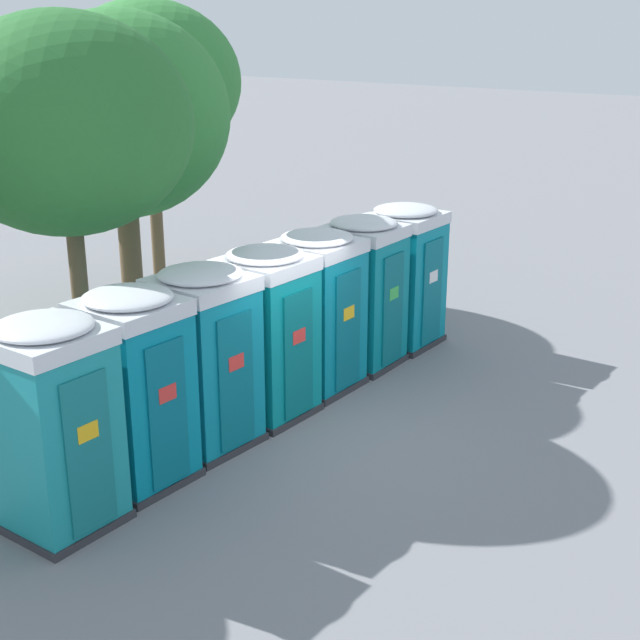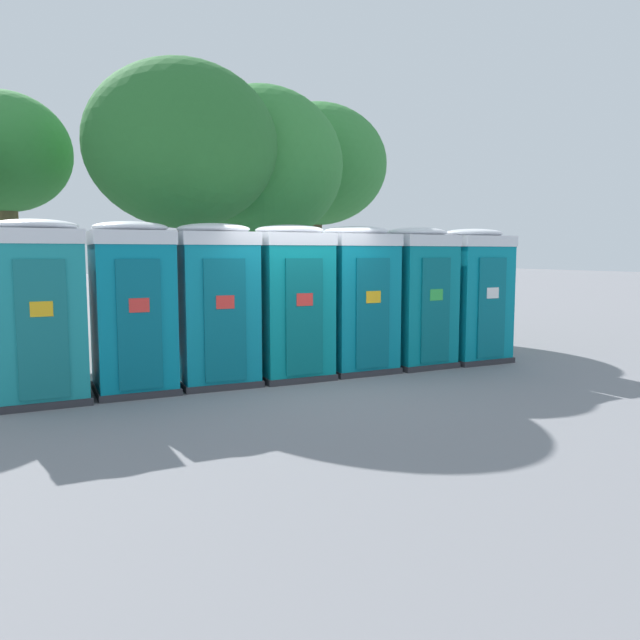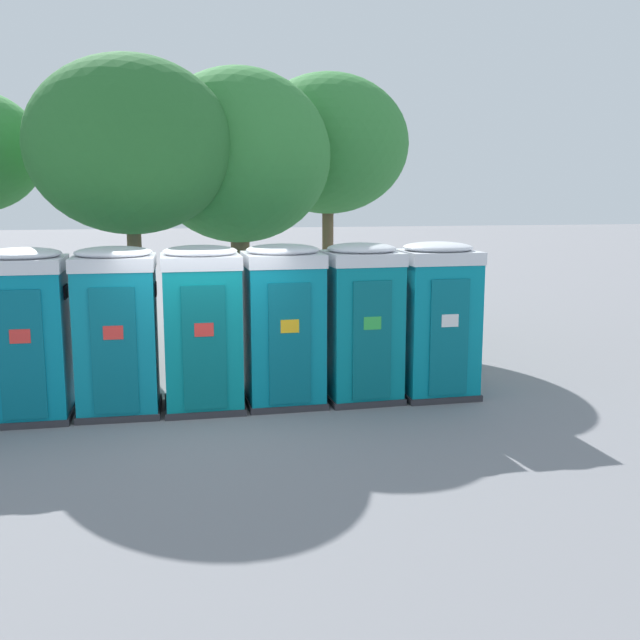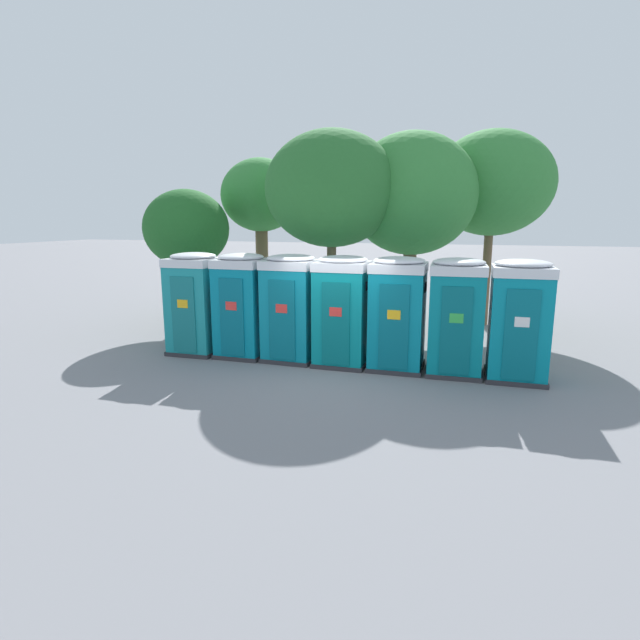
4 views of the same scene
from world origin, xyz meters
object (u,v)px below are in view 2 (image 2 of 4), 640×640
object	(u,v)px
portapotty_4	(356,299)
street_tree_1	(261,167)
street_tree_4	(182,146)
portapotty_5	(416,297)
portapotty_6	(471,295)
portapotty_1	(133,307)
street_tree_0	(4,156)
portapotty_0	(40,311)
portapotty_3	(290,301)
portapotty_2	(215,304)
street_tree_3	(317,165)

from	to	relation	value
portapotty_4	street_tree_1	distance (m)	4.85
street_tree_1	street_tree_4	size ratio (longest dim) A/B	1.01
portapotty_5	portapotty_6	bearing A→B (deg)	-0.86
portapotty_1	portapotty_6	world-z (taller)	same
street_tree_1	street_tree_4	xyz separation A→B (m)	(-2.07, -1.19, 0.12)
portapotty_1	street_tree_0	world-z (taller)	street_tree_0
portapotty_5	street_tree_0	size ratio (longest dim) A/B	0.47
portapotty_0	portapotty_3	bearing A→B (deg)	0.81
portapotty_1	street_tree_1	world-z (taller)	street_tree_1
portapotty_3	portapotty_2	bearing A→B (deg)	178.32
portapotty_2	portapotty_3	distance (m)	1.27
street_tree_4	street_tree_0	bearing A→B (deg)	144.62
portapotty_1	portapotty_4	size ratio (longest dim) A/B	1.00
portapotty_6	street_tree_1	bearing A→B (deg)	124.88
portapotty_6	street_tree_4	xyz separation A→B (m)	(-4.87, 2.82, 2.87)
portapotty_6	street_tree_3	xyz separation A→B (m)	(-0.57, 5.70, 3.12)
portapotty_2	street_tree_0	size ratio (longest dim) A/B	0.47
street_tree_4	portapotty_5	bearing A→B (deg)	-37.88
portapotty_2	street_tree_3	xyz separation A→B (m)	(4.49, 5.68, 3.12)
portapotty_6	street_tree_3	bearing A→B (deg)	95.74
portapotty_6	street_tree_3	size ratio (longest dim) A/B	0.42
portapotty_6	portapotty_3	bearing A→B (deg)	-179.78
street_tree_3	street_tree_4	size ratio (longest dim) A/B	1.04
portapotty_3	portapotty_5	xyz separation A→B (m)	(2.53, 0.03, 0.00)
portapotty_2	portapotty_5	bearing A→B (deg)	-0.05
street_tree_3	portapotty_4	bearing A→B (deg)	-109.05
portapotty_4	portapotty_3	bearing A→B (deg)	-178.43
portapotty_0	street_tree_3	distance (m)	9.61
street_tree_0	portapotty_2	bearing A→B (deg)	-59.72
street_tree_0	street_tree_1	bearing A→B (deg)	-11.26
portapotty_4	street_tree_0	bearing A→B (deg)	137.41
portapotty_4	portapotty_6	size ratio (longest dim) A/B	1.00
portapotty_3	portapotty_6	size ratio (longest dim) A/B	1.00
street_tree_1	street_tree_3	size ratio (longest dim) A/B	0.97
portapotty_0	street_tree_1	world-z (taller)	street_tree_1
portapotty_0	street_tree_1	xyz separation A→B (m)	(4.81, 4.08, 2.75)
portapotty_0	portapotty_4	bearing A→B (deg)	1.00
portapotty_5	street_tree_4	xyz separation A→B (m)	(-3.60, 2.80, 2.87)
portapotty_2	street_tree_0	world-z (taller)	street_tree_0
street_tree_1	portapotty_6	bearing A→B (deg)	-55.12
portapotty_6	street_tree_1	distance (m)	5.60
street_tree_0	portapotty_1	bearing A→B (deg)	-71.73
portapotty_2	portapotty_6	size ratio (longest dim) A/B	1.00
portapotty_5	street_tree_0	world-z (taller)	street_tree_0
portapotty_2	portapotty_5	distance (m)	3.80
portapotty_1	street_tree_1	size ratio (longest dim) A/B	0.44
portapotty_0	portapotty_1	world-z (taller)	same
portapotty_3	portapotty_4	bearing A→B (deg)	1.57
portapotty_4	street_tree_4	world-z (taller)	street_tree_4
portapotty_5	portapotty_4	bearing A→B (deg)	179.96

